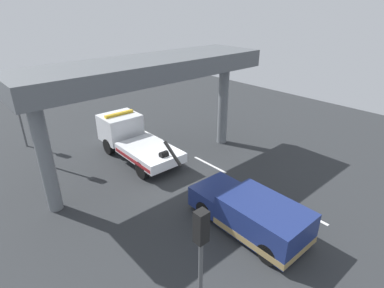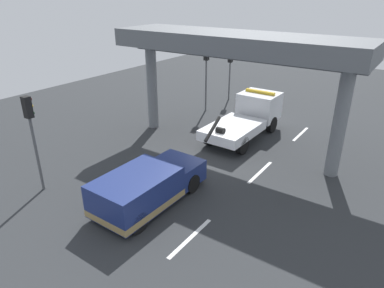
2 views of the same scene
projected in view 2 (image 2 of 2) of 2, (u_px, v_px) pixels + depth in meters
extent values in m
cube|color=#2D3033|center=(213.00, 159.00, 18.41)|extent=(60.00, 40.00, 0.10)
cube|color=silver|center=(190.00, 238.00, 12.47)|extent=(2.60, 0.16, 0.01)
cube|color=silver|center=(260.00, 172.00, 16.97)|extent=(2.60, 0.16, 0.01)
cube|color=silver|center=(301.00, 134.00, 21.48)|extent=(2.60, 0.16, 0.01)
cube|color=white|center=(233.00, 130.00, 19.65)|extent=(3.88, 2.46, 0.55)
cube|color=white|center=(259.00, 106.00, 21.89)|extent=(2.08, 2.33, 1.65)
cube|color=black|center=(264.00, 98.00, 22.20)|extent=(0.09, 2.21, 0.66)
cube|color=maroon|center=(215.00, 127.00, 20.32)|extent=(3.65, 0.07, 0.20)
cylinder|color=black|center=(212.00, 129.00, 17.72)|extent=(1.42, 0.20, 1.07)
cylinder|color=black|center=(220.00, 131.00, 18.45)|extent=(0.37, 0.46, 0.36)
cube|color=yellow|center=(260.00, 92.00, 21.53)|extent=(0.27, 1.92, 0.16)
cylinder|color=black|center=(242.00, 118.00, 22.69)|extent=(1.00, 0.33, 1.00)
cylinder|color=black|center=(272.00, 124.00, 21.59)|extent=(1.00, 0.33, 1.00)
cylinder|color=black|center=(210.00, 137.00, 19.80)|extent=(1.00, 0.33, 1.00)
cylinder|color=black|center=(242.00, 145.00, 18.70)|extent=(1.00, 0.33, 1.00)
cube|color=navy|center=(136.00, 191.00, 13.67)|extent=(3.49, 2.25, 1.35)
cube|color=navy|center=(177.00, 170.00, 15.67)|extent=(1.76, 2.14, 0.95)
cube|color=black|center=(164.00, 168.00, 14.84)|extent=(0.09, 1.94, 0.59)
cube|color=#9E8451|center=(137.00, 202.00, 13.87)|extent=(3.51, 2.27, 0.28)
cylinder|color=black|center=(159.00, 171.00, 16.19)|extent=(0.84, 0.29, 0.84)
cylinder|color=black|center=(192.00, 183.00, 15.17)|extent=(0.84, 0.29, 0.84)
cylinder|color=black|center=(103.00, 205.00, 13.67)|extent=(0.84, 0.29, 0.84)
cylinder|color=black|center=(138.00, 222.00, 12.65)|extent=(0.84, 0.29, 0.84)
cylinder|color=slate|center=(152.00, 87.00, 21.56)|extent=(0.64, 0.64, 5.32)
cylinder|color=slate|center=(340.00, 123.00, 15.72)|extent=(0.64, 0.64, 5.32)
cube|color=#5B5F63|center=(234.00, 42.00, 17.37)|extent=(3.60, 13.24, 0.92)
cube|color=#4A4E52|center=(233.00, 55.00, 17.63)|extent=(0.50, 12.84, 0.36)
cylinder|color=#515456|center=(37.00, 155.00, 14.85)|extent=(0.12, 0.12, 3.40)
cube|color=black|center=(27.00, 107.00, 13.97)|extent=(0.28, 0.32, 0.90)
sphere|color=#360605|center=(30.00, 99.00, 13.97)|extent=(0.18, 0.18, 0.18)
sphere|color=gold|center=(31.00, 106.00, 14.09)|extent=(0.18, 0.18, 0.18)
sphere|color=black|center=(32.00, 113.00, 14.21)|extent=(0.18, 0.18, 0.18)
cylinder|color=#515456|center=(206.00, 86.00, 24.92)|extent=(0.12, 0.12, 3.70)
cube|color=black|center=(206.00, 54.00, 23.99)|extent=(0.28, 0.32, 0.90)
sphere|color=#360605|center=(208.00, 49.00, 23.98)|extent=(0.18, 0.18, 0.18)
sphere|color=#3A2D06|center=(208.00, 53.00, 24.11)|extent=(0.18, 0.18, 0.18)
sphere|color=green|center=(208.00, 58.00, 24.23)|extent=(0.18, 0.18, 0.18)
cylinder|color=#515456|center=(229.00, 81.00, 27.69)|extent=(0.12, 0.12, 3.01)
cube|color=black|center=(230.00, 57.00, 26.90)|extent=(0.28, 0.32, 0.90)
sphere|color=#360605|center=(232.00, 52.00, 26.89)|extent=(0.18, 0.18, 0.18)
sphere|color=#3A2D06|center=(231.00, 56.00, 27.02)|extent=(0.18, 0.18, 0.18)
sphere|color=green|center=(231.00, 60.00, 27.14)|extent=(0.18, 0.18, 0.18)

